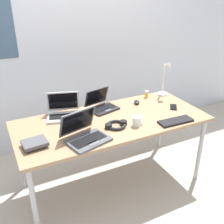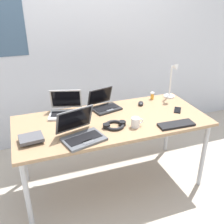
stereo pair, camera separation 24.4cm
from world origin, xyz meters
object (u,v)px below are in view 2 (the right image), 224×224
object	(u,v)px
laptop_front_left	(104,105)
book_stack	(31,139)
laptop_back_right	(81,133)
computer_mouse	(141,103)
pill_bottle	(152,96)
desk_lamp	(172,81)
external_keyboard	(176,125)
coffee_mug	(136,122)
cell_phone	(178,110)
laptop_center	(66,110)
headphones	(114,125)

from	to	relation	value
laptop_front_left	book_stack	xyz separation A→B (m)	(-0.75, -0.40, -0.01)
book_stack	laptop_back_right	bearing A→B (deg)	-11.51
computer_mouse	pill_bottle	bearing A→B (deg)	56.58
computer_mouse	book_stack	bearing A→B (deg)	-134.19
desk_lamp	book_stack	xyz separation A→B (m)	(-1.54, -0.42, -0.17)
external_keyboard	coffee_mug	bearing A→B (deg)	165.88
laptop_back_right	cell_phone	distance (m)	1.06
laptop_center	computer_mouse	xyz separation A→B (m)	(0.78, -0.05, -0.03)
laptop_center	cell_phone	bearing A→B (deg)	-15.80
desk_lamp	cell_phone	xyz separation A→B (m)	(-0.11, -0.31, -0.19)
book_stack	laptop_center	bearing A→B (deg)	48.68
laptop_back_right	computer_mouse	world-z (taller)	laptop_back_right
book_stack	pill_bottle	bearing A→B (deg)	18.97
external_keyboard	cell_phone	xyz separation A→B (m)	(0.19, 0.27, -0.01)
laptop_back_right	pill_bottle	world-z (taller)	laptop_back_right
pill_bottle	book_stack	world-z (taller)	pill_bottle
external_keyboard	coffee_mug	size ratio (longest dim) A/B	2.92
laptop_front_left	headphones	world-z (taller)	laptop_front_left
laptop_front_left	pill_bottle	world-z (taller)	laptop_front_left
laptop_center	coffee_mug	distance (m)	0.71
laptop_center	computer_mouse	size ratio (longest dim) A/B	3.89
desk_lamp	computer_mouse	size ratio (longest dim) A/B	4.17
laptop_front_left	headphones	size ratio (longest dim) A/B	1.51
laptop_center	headphones	bearing A→B (deg)	-48.45
laptop_center	pill_bottle	distance (m)	0.97
laptop_back_right	laptop_front_left	bearing A→B (deg)	52.86
computer_mouse	coffee_mug	distance (m)	0.49
external_keyboard	coffee_mug	distance (m)	0.37
laptop_back_right	laptop_center	xyz separation A→B (m)	(-0.03, 0.49, -0.00)
laptop_back_right	cell_phone	xyz separation A→B (m)	(1.04, 0.18, -0.04)
desk_lamp	external_keyboard	distance (m)	0.68
external_keyboard	pill_bottle	world-z (taller)	pill_bottle
desk_lamp	pill_bottle	world-z (taller)	desk_lamp
book_stack	computer_mouse	bearing A→B (deg)	17.36
laptop_back_right	external_keyboard	world-z (taller)	laptop_back_right
computer_mouse	coffee_mug	xyz separation A→B (m)	(-0.25, -0.42, 0.03)
computer_mouse	laptop_center	bearing A→B (deg)	-155.18
headphones	book_stack	size ratio (longest dim) A/B	1.07
desk_lamp	laptop_back_right	size ratio (longest dim) A/B	1.01
computer_mouse	book_stack	xyz separation A→B (m)	(-1.14, -0.36, 0.01)
laptop_center	book_stack	xyz separation A→B (m)	(-0.36, -0.41, -0.02)
laptop_center	headphones	size ratio (longest dim) A/B	1.75
laptop_back_right	laptop_center	distance (m)	0.49
external_keyboard	headphones	xyz separation A→B (m)	(-0.53, 0.17, 0.01)
laptop_center	external_keyboard	world-z (taller)	laptop_center
cell_phone	pill_bottle	bearing A→B (deg)	142.43
desk_lamp	laptop_front_left	bearing A→B (deg)	-179.07
laptop_back_right	desk_lamp	bearing A→B (deg)	23.26
laptop_front_left	laptop_center	distance (m)	0.40
laptop_center	cell_phone	world-z (taller)	laptop_center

